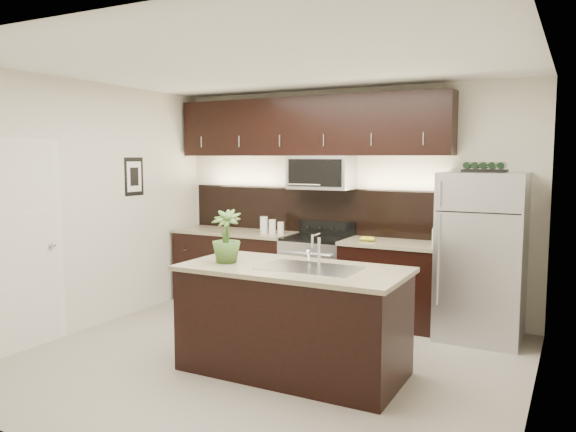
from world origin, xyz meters
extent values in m
plane|color=gray|center=(0.00, 0.00, 0.00)|extent=(4.50, 4.50, 0.00)
cube|color=beige|center=(0.00, 2.00, 1.35)|extent=(4.50, 0.02, 2.70)
cube|color=beige|center=(0.00, -2.00, 1.35)|extent=(4.50, 0.02, 2.70)
cube|color=beige|center=(-2.25, 0.00, 1.35)|extent=(0.02, 4.00, 2.70)
cube|color=beige|center=(2.25, 0.00, 1.35)|extent=(0.02, 4.00, 2.70)
cube|color=white|center=(0.00, 0.00, 2.70)|extent=(4.50, 4.00, 0.02)
cube|color=silver|center=(-2.23, -0.80, 1.01)|extent=(0.04, 0.80, 2.02)
sphere|color=silver|center=(-2.20, -0.48, 1.00)|extent=(0.06, 0.06, 0.06)
cube|color=black|center=(-2.24, 0.75, 1.65)|extent=(0.01, 0.32, 0.46)
cube|color=white|center=(-2.23, 0.75, 1.65)|extent=(0.00, 0.24, 0.36)
cube|color=black|center=(-1.42, 1.69, 0.45)|extent=(1.57, 0.62, 0.90)
cube|color=black|center=(0.71, 1.69, 0.45)|extent=(1.16, 0.62, 0.90)
cube|color=#B2B2B7|center=(-0.25, 1.69, 0.45)|extent=(0.76, 0.62, 0.90)
cube|color=black|center=(-0.25, 1.69, 0.92)|extent=(0.76, 0.60, 0.03)
cube|color=#C3B792|center=(-1.42, 1.69, 0.92)|extent=(1.59, 0.65, 0.04)
cube|color=#C3B792|center=(0.71, 1.69, 0.92)|extent=(1.18, 0.65, 0.04)
cube|color=black|center=(-0.46, 1.99, 1.22)|extent=(3.49, 0.02, 0.56)
cube|color=#B2B2B7|center=(-0.25, 1.80, 1.70)|extent=(0.76, 0.40, 0.40)
cube|color=black|center=(-0.46, 1.83, 2.25)|extent=(3.49, 0.33, 0.70)
cube|color=black|center=(0.34, -0.11, 0.45)|extent=(1.90, 0.90, 0.90)
cube|color=#C3B792|center=(0.34, -0.11, 0.92)|extent=(1.96, 0.96, 0.04)
cube|color=silver|center=(0.49, -0.11, 0.95)|extent=(0.84, 0.50, 0.01)
cylinder|color=silver|center=(0.49, 0.10, 1.06)|extent=(0.03, 0.03, 0.24)
cylinder|color=silver|center=(0.49, 0.03, 1.21)|extent=(0.02, 0.14, 0.02)
cylinder|color=silver|center=(0.49, -0.04, 1.16)|extent=(0.02, 0.02, 0.10)
cube|color=#B2B2B7|center=(1.64, 1.63, 0.86)|extent=(0.83, 0.75, 1.73)
cube|color=black|center=(1.64, 1.63, 1.74)|extent=(0.43, 0.26, 0.03)
cylinder|color=black|center=(1.48, 1.63, 1.80)|extent=(0.07, 0.24, 0.07)
cylinder|color=black|center=(1.56, 1.63, 1.80)|extent=(0.07, 0.24, 0.07)
cylinder|color=black|center=(1.64, 1.63, 1.80)|extent=(0.07, 0.24, 0.07)
cylinder|color=black|center=(1.72, 1.63, 1.80)|extent=(0.07, 0.24, 0.07)
cylinder|color=black|center=(1.80, 1.63, 1.80)|extent=(0.07, 0.24, 0.07)
imported|color=#3E6227|center=(-0.28, -0.20, 1.18)|extent=(0.34, 0.34, 0.47)
cylinder|color=silver|center=(-0.96, 1.64, 1.04)|extent=(0.10, 0.10, 0.21)
cylinder|color=silver|center=(-0.85, 1.65, 1.03)|extent=(0.09, 0.09, 0.17)
cylinder|color=silver|center=(-0.74, 1.67, 1.01)|extent=(0.08, 0.08, 0.15)
cylinder|color=silver|center=(1.17, 1.64, 1.03)|extent=(0.09, 0.09, 0.18)
cylinder|color=silver|center=(1.17, 1.64, 1.13)|extent=(0.10, 0.10, 0.02)
cylinder|color=silver|center=(1.17, 1.64, 1.18)|extent=(0.01, 0.01, 0.07)
ellipsoid|color=yellow|center=(0.36, 1.61, 0.97)|extent=(0.18, 0.15, 0.05)
camera|label=1|loc=(2.51, -4.36, 1.88)|focal=35.00mm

